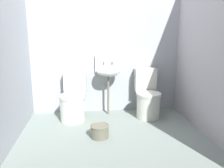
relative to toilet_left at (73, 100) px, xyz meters
name	(u,v)px	position (x,y,z in m)	size (l,w,h in m)	color
ground_plane	(115,145)	(0.56, -0.91, -0.36)	(2.93, 2.91, 0.08)	gray
wall_back	(106,50)	(0.56, 0.40, 0.76)	(2.93, 0.10, 2.16)	#A1A8B1
wall_left	(2,59)	(-0.76, -0.81, 0.76)	(0.10, 2.71, 2.16)	#A2A7B1
wall_right	(216,57)	(1.88, -0.81, 0.76)	(0.10, 2.71, 2.16)	#A5A1AC
toilet_left	(73,100)	(0.00, 0.00, 0.00)	(0.47, 0.64, 0.78)	silver
toilet_right	(147,97)	(1.22, 0.00, 0.00)	(0.42, 0.61, 0.78)	silver
sink	(108,70)	(0.58, 0.19, 0.43)	(0.42, 0.35, 0.99)	#696555
bucket	(100,131)	(0.38, -0.73, -0.23)	(0.26, 0.26, 0.17)	#696555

